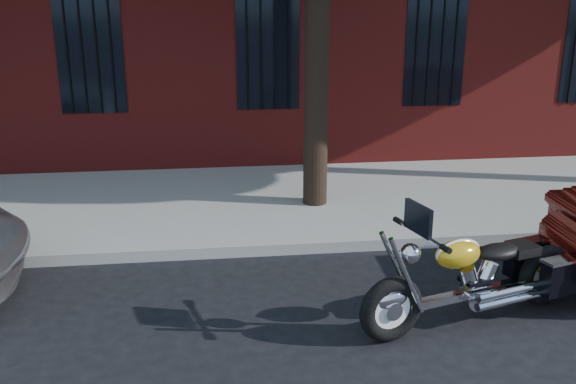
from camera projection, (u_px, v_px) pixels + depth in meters
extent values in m
plane|color=black|center=(312.00, 302.00, 7.00)|extent=(120.00, 120.00, 0.00)
cube|color=gray|center=(295.00, 247.00, 8.28)|extent=(40.00, 0.16, 0.15)
cube|color=gray|center=(280.00, 201.00, 10.06)|extent=(40.00, 3.60, 0.15)
cube|color=black|center=(268.00, 52.00, 11.15)|extent=(1.10, 0.14, 2.00)
cylinder|color=black|center=(268.00, 52.00, 11.08)|extent=(0.04, 0.04, 2.00)
cylinder|color=black|center=(317.00, 45.00, 9.03)|extent=(0.36, 0.36, 5.00)
torus|color=black|center=(391.00, 309.00, 6.14)|extent=(0.69, 0.34, 0.68)
torus|color=black|center=(545.00, 275.00, 6.86)|extent=(0.69, 0.34, 0.68)
cylinder|color=white|center=(391.00, 309.00, 6.14)|extent=(0.50, 0.20, 0.51)
cylinder|color=white|center=(545.00, 275.00, 6.86)|extent=(0.50, 0.20, 0.51)
ellipsoid|color=white|center=(392.00, 300.00, 6.11)|extent=(0.38, 0.22, 0.19)
ellipsoid|color=gold|center=(546.00, 265.00, 6.83)|extent=(0.38, 0.24, 0.19)
cube|color=white|center=(472.00, 293.00, 6.51)|extent=(1.48, 0.52, 0.08)
cylinder|color=white|center=(476.00, 294.00, 6.53)|extent=(0.36, 0.27, 0.32)
cylinder|color=white|center=(527.00, 291.00, 6.56)|extent=(1.24, 0.44, 0.09)
ellipsoid|color=gold|center=(458.00, 254.00, 6.28)|extent=(0.56, 0.42, 0.29)
ellipsoid|color=black|center=(498.00, 252.00, 6.49)|extent=(0.55, 0.42, 0.16)
cube|color=black|center=(526.00, 257.00, 7.05)|extent=(0.51, 0.29, 0.38)
cube|color=black|center=(563.00, 276.00, 6.59)|extent=(0.51, 0.29, 0.38)
cylinder|color=white|center=(421.00, 234.00, 6.02)|extent=(0.26, 0.77, 0.04)
sphere|color=white|center=(410.00, 254.00, 6.04)|extent=(0.25, 0.25, 0.20)
cube|color=black|center=(418.00, 219.00, 5.96)|extent=(0.15, 0.40, 0.28)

